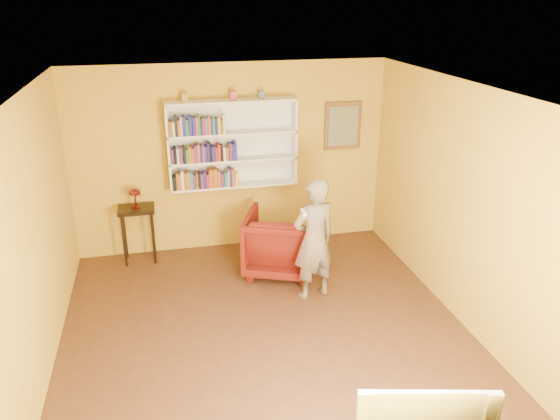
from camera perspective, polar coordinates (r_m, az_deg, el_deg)
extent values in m
cube|color=#402414|center=(6.27, -1.29, -13.57)|extent=(5.30, 5.80, 0.12)
cube|color=gold|center=(7.92, -5.09, 5.43)|extent=(5.30, 0.04, 2.70)
cube|color=gold|center=(3.48, 7.38, -17.92)|extent=(5.30, 0.04, 2.70)
cube|color=gold|center=(5.62, -24.75, -3.56)|extent=(0.04, 5.80, 2.70)
cube|color=gold|center=(6.39, 18.97, 0.24)|extent=(0.04, 5.80, 2.70)
cube|color=white|center=(5.18, -1.55, 12.49)|extent=(5.30, 5.80, 0.06)
cube|color=white|center=(7.81, -5.11, 7.11)|extent=(1.80, 0.03, 1.20)
cube|color=white|center=(7.62, -11.61, 6.38)|extent=(0.03, 0.28, 1.20)
cube|color=white|center=(7.85, 1.48, 7.27)|extent=(0.03, 0.28, 1.20)
cube|color=white|center=(7.86, -4.83, 2.65)|extent=(1.80, 0.28, 0.03)
cube|color=white|center=(7.75, -4.92, 5.30)|extent=(1.80, 0.28, 0.03)
cube|color=white|center=(7.65, -5.01, 8.04)|extent=(1.80, 0.28, 0.03)
cube|color=white|center=(7.56, -5.12, 11.28)|extent=(1.80, 0.28, 0.03)
cube|color=black|center=(7.71, -10.98, 2.82)|extent=(0.04, 0.16, 0.20)
cube|color=brown|center=(7.70, -10.66, 3.02)|extent=(0.04, 0.15, 0.25)
cube|color=#B25023|center=(7.71, -10.40, 2.97)|extent=(0.03, 0.16, 0.22)
cube|color=beige|center=(7.71, -10.17, 3.14)|extent=(0.03, 0.16, 0.27)
cube|color=brown|center=(7.73, -9.87, 3.11)|extent=(0.04, 0.19, 0.24)
cube|color=#B25023|center=(7.71, -9.56, 3.14)|extent=(0.03, 0.15, 0.26)
cube|color=teal|center=(7.73, -9.27, 3.13)|extent=(0.04, 0.19, 0.24)
cube|color=#562369|center=(7.72, -8.97, 2.99)|extent=(0.03, 0.15, 0.20)
cube|color=brown|center=(7.73, -8.69, 3.13)|extent=(0.03, 0.16, 0.23)
cube|color=black|center=(7.74, -8.44, 3.14)|extent=(0.03, 0.18, 0.22)
cube|color=#562369|center=(7.73, -8.17, 3.11)|extent=(0.04, 0.16, 0.22)
cube|color=navy|center=(7.72, -7.86, 3.20)|extent=(0.04, 0.14, 0.24)
cube|color=#AC211A|center=(7.75, -7.59, 3.14)|extent=(0.04, 0.19, 0.20)
cube|color=#B25023|center=(7.73, -7.28, 3.36)|extent=(0.04, 0.16, 0.26)
cube|color=brown|center=(7.73, -7.00, 3.37)|extent=(0.03, 0.15, 0.26)
cube|color=#B25023|center=(7.75, -6.76, 3.43)|extent=(0.04, 0.19, 0.26)
cube|color=#B25023|center=(7.76, -6.44, 3.34)|extent=(0.04, 0.18, 0.23)
cube|color=#562369|center=(7.76, -6.09, 3.22)|extent=(0.04, 0.16, 0.20)
cube|color=teal|center=(7.75, -5.73, 3.26)|extent=(0.04, 0.14, 0.21)
cube|color=yellow|center=(7.76, -5.45, 3.37)|extent=(0.02, 0.15, 0.23)
cube|color=navy|center=(7.77, -5.24, 3.51)|extent=(0.03, 0.18, 0.26)
cube|color=#B25023|center=(7.77, -4.95, 3.47)|extent=(0.04, 0.16, 0.24)
cube|color=yellow|center=(7.79, -4.61, 3.34)|extent=(0.04, 0.18, 0.19)
cube|color=#562369|center=(7.59, -11.23, 5.55)|extent=(0.03, 0.14, 0.21)
cube|color=black|center=(7.59, -10.94, 5.64)|extent=(0.04, 0.15, 0.22)
cube|color=beige|center=(7.61, -10.64, 5.65)|extent=(0.03, 0.18, 0.21)
cube|color=#562369|center=(7.61, -10.32, 5.71)|extent=(0.04, 0.18, 0.22)
cube|color=black|center=(7.60, -9.99, 5.72)|extent=(0.03, 0.16, 0.22)
cube|color=#1C7F2D|center=(7.62, -9.72, 5.64)|extent=(0.03, 0.18, 0.19)
cube|color=brown|center=(7.61, -9.44, 5.79)|extent=(0.04, 0.17, 0.23)
cube|color=#B25023|center=(7.63, -9.12, 5.74)|extent=(0.03, 0.19, 0.20)
cube|color=#562369|center=(7.61, -8.83, 5.87)|extent=(0.04, 0.16, 0.24)
cube|color=#B25023|center=(7.62, -8.55, 5.96)|extent=(0.03, 0.17, 0.25)
cube|color=navy|center=(7.61, -8.28, 5.89)|extent=(0.03, 0.14, 0.24)
cube|color=#B25023|center=(7.62, -8.04, 5.92)|extent=(0.02, 0.16, 0.23)
cube|color=navy|center=(7.63, -7.80, 5.89)|extent=(0.03, 0.17, 0.22)
cube|color=navy|center=(7.63, -7.54, 6.09)|extent=(0.03, 0.18, 0.27)
cube|color=black|center=(7.64, -7.32, 6.06)|extent=(0.02, 0.18, 0.25)
cube|color=navy|center=(7.63, -7.02, 5.90)|extent=(0.04, 0.15, 0.21)
cube|color=#AC211A|center=(7.65, -6.71, 5.90)|extent=(0.03, 0.18, 0.20)
cube|color=#AC211A|center=(7.64, -6.44, 6.05)|extent=(0.04, 0.17, 0.23)
cube|color=black|center=(7.64, -6.12, 6.01)|extent=(0.03, 0.14, 0.23)
cube|color=beige|center=(7.65, -5.86, 5.92)|extent=(0.04, 0.16, 0.19)
cube|color=brown|center=(7.65, -5.54, 5.95)|extent=(0.03, 0.15, 0.19)
cube|color=#562369|center=(7.65, -5.24, 6.13)|extent=(0.03, 0.15, 0.24)
cube|color=navy|center=(7.68, -5.00, 6.15)|extent=(0.03, 0.19, 0.23)
cube|color=navy|center=(7.68, -4.73, 6.25)|extent=(0.03, 0.19, 0.25)
cube|color=brown|center=(7.51, -11.40, 8.35)|extent=(0.04, 0.16, 0.21)
cube|color=beige|center=(7.51, -11.08, 8.34)|extent=(0.03, 0.16, 0.20)
cube|color=black|center=(7.51, -10.81, 8.64)|extent=(0.03, 0.17, 0.27)
cube|color=#B25023|center=(7.52, -10.53, 8.48)|extent=(0.03, 0.18, 0.22)
cube|color=beige|center=(7.52, -10.31, 8.64)|extent=(0.02, 0.18, 0.26)
cube|color=navy|center=(7.51, -10.03, 8.68)|extent=(0.04, 0.16, 0.27)
cube|color=#1C7F2D|center=(7.51, -9.69, 8.52)|extent=(0.03, 0.15, 0.22)
cube|color=navy|center=(7.50, -9.37, 8.70)|extent=(0.04, 0.15, 0.26)
cube|color=navy|center=(7.52, -9.00, 8.67)|extent=(0.04, 0.16, 0.24)
cube|color=#B25023|center=(7.52, -8.72, 8.73)|extent=(0.03, 0.17, 0.25)
cube|color=#1C7F2D|center=(7.52, -8.50, 8.81)|extent=(0.02, 0.17, 0.27)
cube|color=navy|center=(7.54, -8.29, 8.68)|extent=(0.02, 0.18, 0.23)
cube|color=#AC211A|center=(7.52, -8.02, 8.70)|extent=(0.04, 0.15, 0.23)
cube|color=teal|center=(7.52, -7.72, 8.70)|extent=(0.03, 0.15, 0.23)
cube|color=#B25023|center=(7.53, -7.44, 8.78)|extent=(0.03, 0.15, 0.24)
cube|color=navy|center=(7.54, -7.20, 8.67)|extent=(0.03, 0.17, 0.21)
cube|color=#1C7F2D|center=(7.55, -6.98, 8.78)|extent=(0.03, 0.19, 0.23)
cube|color=navy|center=(7.53, -6.71, 8.73)|extent=(0.03, 0.14, 0.22)
cube|color=yellow|center=(7.54, -6.44, 8.80)|extent=(0.03, 0.15, 0.23)
cube|color=brown|center=(7.56, -6.17, 8.71)|extent=(0.03, 0.18, 0.20)
cube|color=beige|center=(7.54, -5.92, 8.97)|extent=(0.03, 0.14, 0.27)
cube|color=olive|center=(7.49, -9.92, 11.51)|extent=(0.08, 0.08, 0.12)
cube|color=#AA3848|center=(7.55, -4.92, 11.85)|extent=(0.09, 0.09, 0.12)
cube|color=#465A75|center=(7.61, -1.97, 11.94)|extent=(0.08, 0.08, 0.11)
cube|color=brown|center=(8.14, 6.57, 8.75)|extent=(0.55, 0.04, 0.70)
cube|color=gray|center=(8.12, 6.63, 8.71)|extent=(0.45, 0.02, 0.58)
cylinder|color=black|center=(7.82, -15.98, -3.18)|extent=(0.04, 0.04, 0.76)
cylinder|color=black|center=(7.80, -13.08, -2.94)|extent=(0.04, 0.04, 0.76)
cylinder|color=black|center=(8.08, -15.91, -2.34)|extent=(0.04, 0.04, 0.76)
cylinder|color=black|center=(8.07, -13.11, -2.11)|extent=(0.04, 0.04, 0.76)
cube|color=black|center=(7.79, -14.80, 0.08)|extent=(0.49, 0.38, 0.05)
cylinder|color=maroon|center=(7.77, -14.82, 0.34)|extent=(0.12, 0.12, 0.02)
cylinder|color=maroon|center=(7.74, -14.88, 0.92)|extent=(0.03, 0.03, 0.15)
ellipsoid|color=maroon|center=(7.70, -14.97, 1.78)|extent=(0.16, 0.16, 0.10)
cylinder|color=beige|center=(7.70, -14.38, 1.79)|extent=(0.01, 0.01, 0.12)
cylinder|color=beige|center=(7.74, -14.46, 1.88)|extent=(0.01, 0.01, 0.12)
cylinder|color=beige|center=(7.77, -14.67, 1.93)|extent=(0.01, 0.01, 0.12)
cylinder|color=beige|center=(7.78, -14.95, 1.93)|extent=(0.01, 0.01, 0.12)
cylinder|color=beige|center=(7.77, -15.24, 1.88)|extent=(0.01, 0.01, 0.12)
cylinder|color=beige|center=(7.75, -15.46, 1.79)|extent=(0.01, 0.01, 0.12)
cylinder|color=beige|center=(7.71, -15.55, 1.69)|extent=(0.01, 0.01, 0.12)
cylinder|color=beige|center=(7.67, -15.48, 1.60)|extent=(0.01, 0.01, 0.12)
cylinder|color=beige|center=(7.64, -15.27, 1.54)|extent=(0.01, 0.01, 0.12)
cylinder|color=beige|center=(7.63, -14.97, 1.54)|extent=(0.01, 0.01, 0.12)
cylinder|color=beige|center=(7.64, -14.68, 1.59)|extent=(0.01, 0.01, 0.12)
cylinder|color=beige|center=(7.66, -14.46, 1.68)|extent=(0.01, 0.01, 0.12)
imported|color=#480605|center=(7.37, 0.10, -3.42)|extent=(1.20, 1.22, 0.86)
imported|color=#68594C|center=(6.63, 3.57, -3.11)|extent=(0.65, 0.52, 1.56)
cube|color=white|center=(6.08, 2.47, -0.25)|extent=(0.04, 0.15, 0.04)
imported|color=black|center=(4.28, 14.73, -19.97)|extent=(0.99, 0.35, 0.57)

